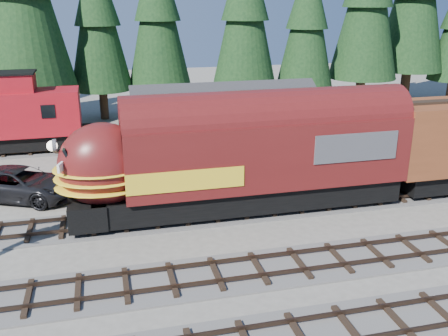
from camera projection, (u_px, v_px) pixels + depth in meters
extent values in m
plane|color=#6B665B|center=(295.00, 243.00, 22.99)|extent=(120.00, 120.00, 0.00)
cube|color=#4C4947|center=(431.00, 191.00, 28.91)|extent=(68.00, 3.20, 0.08)
cube|color=#38281E|center=(440.00, 192.00, 28.18)|extent=(68.00, 0.08, 0.16)
cube|color=#38281E|center=(424.00, 184.00, 29.50)|extent=(68.00, 0.08, 0.16)
cube|color=#4C4947|center=(80.00, 148.00, 37.23)|extent=(32.00, 3.20, 0.08)
cube|color=#38281E|center=(80.00, 148.00, 36.50)|extent=(32.00, 0.08, 0.16)
cube|color=#38281E|center=(80.00, 143.00, 37.82)|extent=(32.00, 0.08, 0.16)
cube|color=gold|center=(236.00, 145.00, 32.07)|extent=(12.00, 6.00, 3.40)
cube|color=gold|center=(236.00, 108.00, 31.28)|extent=(11.88, 3.30, 1.44)
cube|color=white|center=(142.00, 148.00, 29.62)|extent=(0.06, 2.40, 0.60)
cone|color=black|center=(97.00, 17.00, 43.33)|extent=(5.51, 5.51, 12.55)
cone|color=black|center=(157.00, 12.00, 44.48)|extent=(5.74, 5.74, 13.08)
cone|color=black|center=(245.00, 11.00, 43.23)|extent=(5.81, 5.81, 13.23)
cone|color=black|center=(307.00, 21.00, 44.89)|extent=(5.28, 5.28, 12.03)
cube|color=black|center=(249.00, 194.00, 26.11)|extent=(15.95, 2.85, 1.23)
cube|color=#581414|center=(266.00, 151.00, 25.57)|extent=(14.55, 3.36, 3.36)
ellipsoid|color=#581414|center=(103.00, 165.00, 23.75)|extent=(4.25, 3.29, 4.14)
cube|color=#38383A|center=(341.00, 138.00, 26.38)|extent=(4.48, 3.42, 1.45)
sphere|color=white|center=(52.00, 146.00, 22.89)|extent=(0.49, 0.49, 0.49)
cube|color=black|center=(8.00, 142.00, 35.85)|extent=(9.30, 2.40, 1.03)
cube|color=#A1111B|center=(4.00, 114.00, 35.18)|extent=(10.34, 3.00, 3.10)
cube|color=#A1111B|center=(16.00, 82.00, 34.70)|extent=(2.48, 2.27, 1.24)
imported|color=black|center=(21.00, 184.00, 27.70)|extent=(7.07, 5.38, 1.78)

